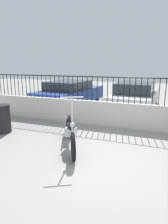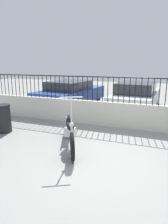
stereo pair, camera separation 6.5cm
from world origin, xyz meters
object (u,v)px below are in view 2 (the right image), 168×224
(motorcycle_black, at_px, (70,131))
(car_silver, at_px, (136,96))
(car_blue, at_px, (71,93))
(trash_bin, at_px, (3,118))

(motorcycle_black, bearing_deg, car_silver, 138.65)
(car_blue, relative_size, car_silver, 1.00)
(motorcycle_black, xyz_separation_m, car_silver, (1.14, 5.04, 0.26))
(motorcycle_black, height_order, trash_bin, motorcycle_black)
(motorcycle_black, height_order, car_blue, motorcycle_black)
(motorcycle_black, relative_size, car_blue, 0.44)
(trash_bin, xyz_separation_m, car_silver, (3.61, 4.83, 0.22))
(motorcycle_black, height_order, car_silver, motorcycle_black)
(trash_bin, height_order, car_silver, car_silver)
(motorcycle_black, bearing_deg, trash_bin, -123.57)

